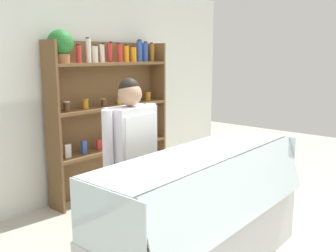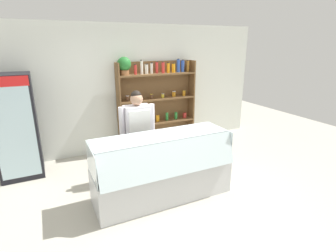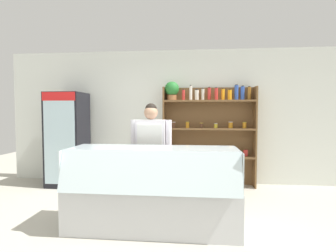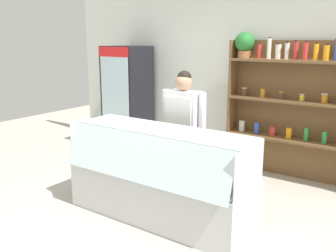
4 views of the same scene
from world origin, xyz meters
name	(u,v)px [view 2 (image 2 of 4)]	position (x,y,z in m)	size (l,w,h in m)	color
ground_plane	(164,196)	(0.00, 0.00, 0.00)	(12.00, 12.00, 0.00)	#B7B2A3
back_wall	(120,89)	(0.00, 2.24, 1.35)	(6.80, 0.10, 2.70)	silver
drinks_fridge	(16,127)	(-2.00, 1.77, 0.91)	(0.68, 0.65, 1.83)	black
shelving_unit	(153,96)	(0.69, 2.03, 1.18)	(1.78, 0.29, 2.04)	brown
deli_display_case	(162,178)	(-0.02, 0.01, 0.31)	(2.09, 0.77, 1.01)	silver
shop_clerk	(138,129)	(-0.15, 0.70, 0.93)	(0.62, 0.25, 1.58)	#4C4233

